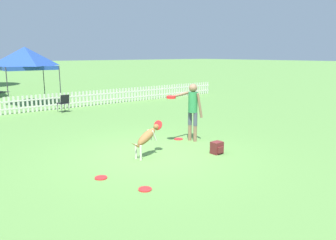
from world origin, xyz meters
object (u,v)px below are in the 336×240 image
object	(u,v)px
frisbee_near_handler	(101,178)
frisbee_midfield	(145,189)
backpack_on_grass	(217,148)
canopy_tent_main	(25,58)
handler_person	(192,105)
leaping_dog	(147,136)
folding_chair_center	(64,102)
frisbee_near_dog	(178,139)

from	to	relation	value
frisbee_near_handler	frisbee_midfield	size ratio (longest dim) A/B	1.00
frisbee_midfield	backpack_on_grass	world-z (taller)	backpack_on_grass
frisbee_midfield	canopy_tent_main	size ratio (longest dim) A/B	0.09
handler_person	leaping_dog	world-z (taller)	handler_person
leaping_dog	canopy_tent_main	world-z (taller)	canopy_tent_main
handler_person	leaping_dog	distance (m)	2.06
leaping_dog	backpack_on_grass	size ratio (longest dim) A/B	3.46
handler_person	backpack_on_grass	bearing A→B (deg)	154.73
handler_person	folding_chair_center	bearing A→B (deg)	-3.22
backpack_on_grass	folding_chair_center	world-z (taller)	folding_chair_center
frisbee_near_handler	canopy_tent_main	world-z (taller)	canopy_tent_main
frisbee_near_dog	canopy_tent_main	distance (m)	10.83
backpack_on_grass	handler_person	bearing A→B (deg)	76.67
folding_chair_center	canopy_tent_main	world-z (taller)	canopy_tent_main
leaping_dog	frisbee_near_handler	size ratio (longest dim) A/B	4.18
frisbee_near_dog	backpack_on_grass	world-z (taller)	backpack_on_grass
leaping_dog	frisbee_midfield	xyz separation A→B (m)	(-1.28, -1.73, -0.53)
frisbee_near_dog	backpack_on_grass	xyz separation A→B (m)	(-0.16, -1.78, 0.15)
handler_person	folding_chair_center	size ratio (longest dim) A/B	2.15
handler_person	backpack_on_grass	size ratio (longest dim) A/B	5.40
frisbee_midfield	folding_chair_center	size ratio (longest dim) A/B	0.33
frisbee_midfield	handler_person	bearing A→B (deg)	33.88
folding_chair_center	handler_person	bearing A→B (deg)	89.85
frisbee_near_dog	canopy_tent_main	world-z (taller)	canopy_tent_main
handler_person	frisbee_near_dog	size ratio (longest dim) A/B	6.52
backpack_on_grass	frisbee_near_handler	bearing A→B (deg)	174.26
leaping_dog	folding_chair_center	world-z (taller)	leaping_dog
handler_person	canopy_tent_main	size ratio (longest dim) A/B	0.59
leaping_dog	frisbee_near_dog	xyz separation A→B (m)	(1.76, 0.82, -0.53)
frisbee_midfield	canopy_tent_main	distance (m)	13.32
frisbee_near_handler	backpack_on_grass	xyz separation A→B (m)	(3.28, -0.33, 0.15)
folding_chair_center	frisbee_near_handler	bearing A→B (deg)	64.71
handler_person	canopy_tent_main	distance (m)	11.06
handler_person	canopy_tent_main	xyz separation A→B (m)	(-1.68, 10.85, 1.29)
handler_person	backpack_on_grass	xyz separation A→B (m)	(-0.33, -1.39, -0.96)
backpack_on_grass	canopy_tent_main	xyz separation A→B (m)	(-1.35, 12.24, 2.25)
handler_person	frisbee_midfield	distance (m)	4.02
leaping_dog	canopy_tent_main	size ratio (longest dim) A/B	0.38
handler_person	backpack_on_grass	distance (m)	1.72
frisbee_near_handler	frisbee_near_dog	distance (m)	3.73
frisbee_near_handler	frisbee_near_dog	xyz separation A→B (m)	(3.44, 1.46, 0.00)
frisbee_near_dog	frisbee_midfield	size ratio (longest dim) A/B	1.00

